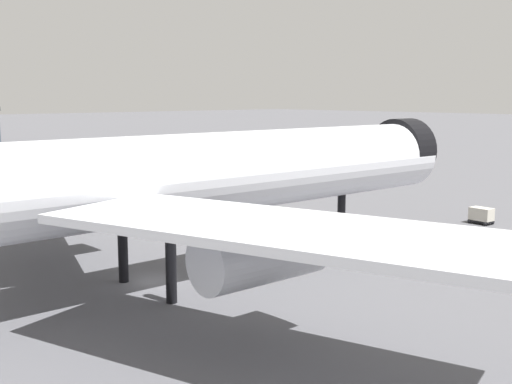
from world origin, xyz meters
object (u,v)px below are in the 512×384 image
baggage_cart_trailing (481,215)px  traffic_cone_wingtip (257,198)px  airliner_near_gate (173,179)px  traffic_cone_near_nose (174,198)px

baggage_cart_trailing → traffic_cone_wingtip: (-7.66, 28.78, -0.63)m
airliner_near_gate → traffic_cone_near_nose: 40.22m
airliner_near_gate → traffic_cone_wingtip: bearing=40.2°
airliner_near_gate → baggage_cart_trailing: bearing=-4.0°
airliner_near_gate → traffic_cone_wingtip: size_ratio=95.33×
airliner_near_gate → baggage_cart_trailing: airliner_near_gate is taller
airliner_near_gate → traffic_cone_near_nose: (22.60, 32.35, -7.73)m
baggage_cart_trailing → traffic_cone_near_nose: size_ratio=3.45×
baggage_cart_trailing → traffic_cone_near_nose: 39.55m
baggage_cart_trailing → traffic_cone_wingtip: 29.79m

